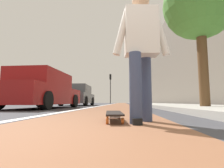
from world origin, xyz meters
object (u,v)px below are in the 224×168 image
object	(u,v)px
skater_person	(141,46)
parked_car_mid	(78,96)
street_tree_near	(200,5)
skateboard	(114,114)
traffic_light	(110,83)
parked_car_near	(43,91)

from	to	relation	value
skater_person	parked_car_mid	xyz separation A→B (m)	(10.41, 3.53, -0.23)
street_tree_near	skater_person	bearing A→B (deg)	145.52
skateboard	traffic_light	bearing A→B (deg)	4.34
skater_person	parked_car_near	distance (m)	5.84
skateboard	traffic_light	xyz separation A→B (m)	(23.31, 1.77, 2.96)
parked_car_mid	street_tree_near	bearing A→B (deg)	-141.43
skateboard	skater_person	xyz separation A→B (m)	(-0.15, -0.35, 0.84)
parked_car_near	parked_car_mid	distance (m)	5.73
skateboard	street_tree_near	bearing A→B (deg)	-39.79
skateboard	skater_person	world-z (taller)	skater_person
skateboard	parked_car_near	world-z (taller)	parked_car_near
traffic_light	street_tree_near	bearing A→B (deg)	-167.94
parked_car_mid	street_tree_near	distance (m)	9.57
traffic_light	street_tree_near	world-z (taller)	street_tree_near
parked_car_mid	traffic_light	distance (m)	13.33
parked_car_near	skateboard	bearing A→B (deg)	-145.32
skater_person	parked_car_near	bearing A→B (deg)	36.64
skateboard	parked_car_near	bearing A→B (deg)	34.68
skater_person	street_tree_near	size ratio (longest dim) A/B	0.37
skateboard	parked_car_mid	distance (m)	10.76
parked_car_mid	parked_car_near	bearing A→B (deg)	-179.53
skateboard	parked_car_near	distance (m)	5.54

